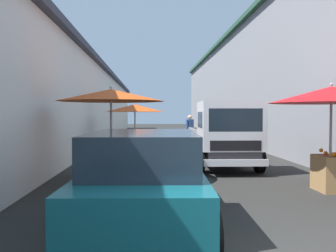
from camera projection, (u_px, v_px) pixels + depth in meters
ground at (177, 151)px, 16.36m from camera, size 90.00×90.00×0.00m
building_left_whitewash at (29, 104)px, 18.15m from camera, size 49.80×7.50×4.48m
building_right_concrete at (312, 81)px, 18.87m from camera, size 49.80×7.50×6.92m
fruit_stall_far_right at (331, 104)px, 7.82m from camera, size 2.68×2.68×2.40m
fruit_stall_near_left at (135, 113)px, 15.99m from camera, size 2.63×2.63×2.22m
fruit_stall_near_right at (112, 110)px, 8.95m from camera, size 2.67×2.67×2.41m
hatchback_car at (144, 178)px, 5.43m from camera, size 3.98×2.05×1.45m
delivery_truck at (225, 136)px, 11.10m from camera, size 4.95×2.05×2.08m
vendor_by_crates at (190, 129)px, 18.00m from camera, size 0.56×0.44×1.67m
parked_scooter at (222, 143)px, 15.80m from camera, size 1.68×0.50×1.14m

